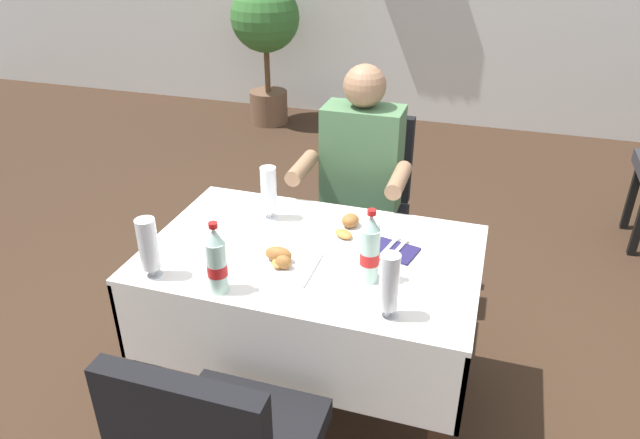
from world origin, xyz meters
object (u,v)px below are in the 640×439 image
object	(u,v)px
main_dining_table	(312,290)
plate_far_diner	(345,231)
chair_far_diner_seat	(361,205)
napkin_cutlery_set	(393,250)
plate_near_camera	(282,261)
beer_glass_middle	(149,247)
beer_glass_right	(389,285)
seated_diner_far	(358,185)
cola_bottle_secondary	(217,262)
beer_glass_left	(269,193)
cola_bottle_primary	(370,250)
potted_plant_corner	(266,30)

from	to	relation	value
main_dining_table	plate_far_diner	xyz separation A→B (m)	(0.08, 0.15, 0.19)
chair_far_diner_seat	napkin_cutlery_set	distance (m)	0.78
plate_near_camera	beer_glass_middle	xyz separation A→B (m)	(-0.40, -0.19, 0.10)
beer_glass_right	main_dining_table	bearing A→B (deg)	139.05
seated_diner_far	cola_bottle_secondary	size ratio (longest dim) A/B	4.95
beer_glass_left	cola_bottle_primary	xyz separation A→B (m)	(0.48, -0.31, 0.01)
plate_far_diner	napkin_cutlery_set	xyz separation A→B (m)	(0.20, -0.07, -0.01)
beer_glass_left	potted_plant_corner	bearing A→B (deg)	112.34
beer_glass_left	cola_bottle_secondary	bearing A→B (deg)	-87.14
beer_glass_left	beer_glass_middle	xyz separation A→B (m)	(-0.23, -0.51, 0.01)
cola_bottle_primary	plate_far_diner	bearing A→B (deg)	120.27
beer_glass_left	cola_bottle_secondary	size ratio (longest dim) A/B	0.87
cola_bottle_secondary	napkin_cutlery_set	bearing A→B (deg)	39.48
seated_diner_far	plate_far_diner	distance (m)	0.53
cola_bottle_secondary	napkin_cutlery_set	world-z (taller)	cola_bottle_secondary
chair_far_diner_seat	plate_far_diner	world-z (taller)	chair_far_diner_seat
beer_glass_middle	cola_bottle_primary	bearing A→B (deg)	15.72
cola_bottle_secondary	napkin_cutlery_set	xyz separation A→B (m)	(0.50, 0.41, -0.11)
plate_far_diner	beer_glass_middle	size ratio (longest dim) A/B	1.09
plate_near_camera	cola_bottle_secondary	bearing A→B (deg)	-126.26
plate_far_diner	beer_glass_left	xyz separation A→B (m)	(-0.32, 0.04, 0.10)
chair_far_diner_seat	potted_plant_corner	distance (m)	2.92
beer_glass_middle	cola_bottle_primary	distance (m)	0.74
beer_glass_middle	napkin_cutlery_set	bearing A→B (deg)	28.23
seated_diner_far	beer_glass_middle	bearing A→B (deg)	-115.64
potted_plant_corner	napkin_cutlery_set	bearing A→B (deg)	-60.65
seated_diner_far	beer_glass_middle	size ratio (longest dim) A/B	5.74
chair_far_diner_seat	beer_glass_left	bearing A→B (deg)	-112.21
chair_far_diner_seat	seated_diner_far	size ratio (longest dim) A/B	0.77
beer_glass_middle	napkin_cutlery_set	world-z (taller)	beer_glass_middle
main_dining_table	napkin_cutlery_set	size ratio (longest dim) A/B	6.18
beer_glass_right	cola_bottle_secondary	distance (m)	0.56
chair_far_diner_seat	plate_near_camera	distance (m)	0.93
beer_glass_middle	seated_diner_far	bearing A→B (deg)	64.36
plate_near_camera	cola_bottle_secondary	xyz separation A→B (m)	(-0.15, -0.20, 0.09)
beer_glass_right	cola_bottle_primary	distance (m)	0.21
cola_bottle_primary	potted_plant_corner	xyz separation A→B (m)	(-1.75, 3.39, -0.01)
plate_far_diner	beer_glass_middle	world-z (taller)	beer_glass_middle
plate_far_diner	beer_glass_right	xyz separation A→B (m)	(0.26, -0.45, 0.10)
main_dining_table	napkin_cutlery_set	bearing A→B (deg)	16.97
potted_plant_corner	cola_bottle_primary	bearing A→B (deg)	-62.71
main_dining_table	plate_near_camera	distance (m)	0.24
plate_far_diner	seated_diner_far	bearing A→B (deg)	98.28
seated_diner_far	cola_bottle_secondary	distance (m)	1.03
seated_diner_far	plate_near_camera	xyz separation A→B (m)	(-0.08, -0.80, 0.05)
beer_glass_left	potted_plant_corner	world-z (taller)	potted_plant_corner
plate_near_camera	beer_glass_right	distance (m)	0.46
beer_glass_left	cola_bottle_secondary	world-z (taller)	cola_bottle_secondary
chair_far_diner_seat	napkin_cutlery_set	bearing A→B (deg)	-67.76
napkin_cutlery_set	plate_near_camera	bearing A→B (deg)	-148.93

